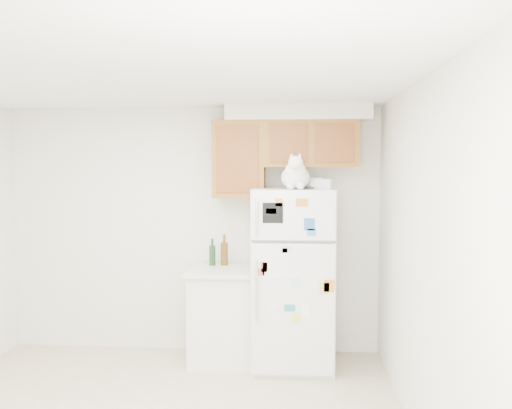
# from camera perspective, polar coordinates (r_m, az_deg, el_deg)

# --- Properties ---
(room_shell) EXTENTS (3.84, 4.04, 2.52)m
(room_shell) POSITION_cam_1_polar(r_m,az_deg,el_deg) (3.86, -9.71, 0.47)
(room_shell) COLOR white
(room_shell) RESTS_ON ground_plane
(refrigerator) EXTENTS (0.76, 0.78, 1.70)m
(refrigerator) POSITION_cam_1_polar(r_m,az_deg,el_deg) (5.21, 3.92, -7.67)
(refrigerator) COLOR white
(refrigerator) RESTS_ON ground_plane
(base_counter) EXTENTS (0.64, 0.64, 0.92)m
(base_counter) POSITION_cam_1_polar(r_m,az_deg,el_deg) (5.42, -3.57, -11.43)
(base_counter) COLOR white
(base_counter) RESTS_ON ground_plane
(cat) EXTENTS (0.32, 0.47, 0.33)m
(cat) POSITION_cam_1_polar(r_m,az_deg,el_deg) (4.93, 4.21, 3.06)
(cat) COLOR white
(cat) RESTS_ON refrigerator
(storage_box_back) EXTENTS (0.21, 0.18, 0.10)m
(storage_box_back) POSITION_cam_1_polar(r_m,az_deg,el_deg) (5.19, 6.28, 2.28)
(storage_box_back) COLOR white
(storage_box_back) RESTS_ON refrigerator
(storage_box_front) EXTENTS (0.18, 0.15, 0.09)m
(storage_box_front) POSITION_cam_1_polar(r_m,az_deg,el_deg) (5.04, 7.16, 2.16)
(storage_box_front) COLOR white
(storage_box_front) RESTS_ON refrigerator
(bottle_green) EXTENTS (0.06, 0.06, 0.27)m
(bottle_green) POSITION_cam_1_polar(r_m,az_deg,el_deg) (5.44, -4.62, -4.99)
(bottle_green) COLOR #19381E
(bottle_green) RESTS_ON base_counter
(bottle_amber) EXTENTS (0.07, 0.07, 0.31)m
(bottle_amber) POSITION_cam_1_polar(r_m,az_deg,el_deg) (5.44, -3.36, -4.77)
(bottle_amber) COLOR #593814
(bottle_amber) RESTS_ON base_counter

